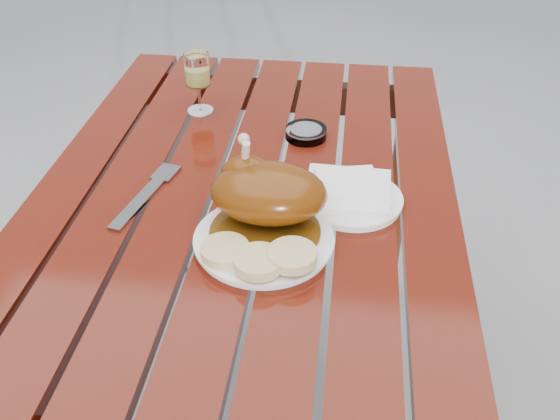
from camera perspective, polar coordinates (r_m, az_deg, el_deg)
The scene contains 11 objects.
ground at distance 1.74m, azimuth -2.24°, elevation -18.42°, with size 60.00×60.00×0.00m, color slate.
table at distance 1.45m, azimuth -2.58°, elevation -9.81°, with size 0.80×1.20×0.75m, color #61170B.
dinner_plate at distance 1.05m, azimuth -1.47°, elevation -2.82°, with size 0.24×0.24×0.02m, color white.
roast_duck at distance 1.06m, azimuth -1.35°, elevation 1.64°, with size 0.20×0.20×0.14m.
bread_dumplings at distance 0.99m, azimuth -2.00°, elevation -4.22°, with size 0.19×0.10×0.03m.
wine_glass at distance 1.45m, azimuth -7.49°, elevation 11.43°, with size 0.06×0.06×0.14m, color #E9DC6A.
side_plate at distance 1.16m, azimuth 6.63°, elevation 0.94°, with size 0.19×0.19×0.01m, color white.
napkin at distance 1.16m, azimuth 6.20°, elevation 1.83°, with size 0.16×0.14×0.01m, color white.
ashtray at distance 1.36m, azimuth 2.38°, elevation 7.07°, with size 0.09×0.09×0.02m, color #B2B7BC.
fork at distance 1.19m, azimuth -12.45°, elevation 1.06°, with size 0.03×0.20×0.01m, color gray.
knife at distance 1.08m, azimuth 0.43°, elevation -1.90°, with size 0.02×0.20×0.01m, color gray.
Camera 1 is at (0.19, -1.00, 1.42)m, focal length 40.00 mm.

